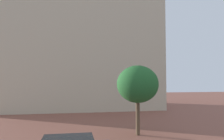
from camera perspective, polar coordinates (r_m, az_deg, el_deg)
landmark_building at (r=33.65m, az=-9.21°, el=8.78°), size 24.07×11.84×34.23m
tree_curb_far at (r=16.17m, az=6.89°, el=-3.84°), size 3.15×3.15×5.22m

